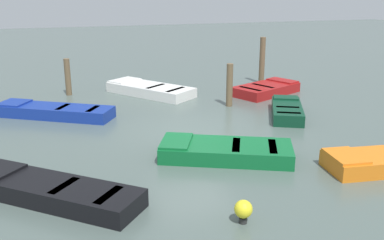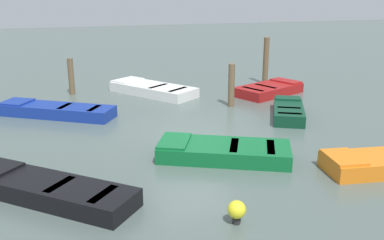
{
  "view_description": "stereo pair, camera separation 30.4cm",
  "coord_description": "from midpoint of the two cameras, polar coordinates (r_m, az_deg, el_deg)",
  "views": [
    {
      "loc": [
        12.72,
        -4.07,
        4.41
      ],
      "look_at": [
        0.0,
        0.0,
        0.35
      ],
      "focal_mm": 41.12,
      "sensor_mm": 36.0,
      "label": 1
    },
    {
      "loc": [
        12.81,
        -3.78,
        4.41
      ],
      "look_at": [
        0.0,
        0.0,
        0.35
      ],
      "focal_mm": 41.12,
      "sensor_mm": 36.0,
      "label": 2
    }
  ],
  "objects": [
    {
      "name": "rowboat_red",
      "position": [
        19.07,
        10.42,
        3.92
      ],
      "size": [
        2.55,
        3.29,
        0.46
      ],
      "rotation": [
        0.0,
        0.0,
        2.0
      ],
      "color": "maroon",
      "rests_on": "ground_plane"
    },
    {
      "name": "rowboat_black",
      "position": [
        10.07,
        -17.36,
        -8.55
      ],
      "size": [
        3.47,
        3.78,
        0.46
      ],
      "rotation": [
        0.0,
        0.0,
        4.0
      ],
      "color": "black",
      "rests_on": "ground_plane"
    },
    {
      "name": "rowboat_white",
      "position": [
        18.88,
        -4.68,
        4.02
      ],
      "size": [
        3.96,
        3.46,
        0.46
      ],
      "rotation": [
        0.0,
        0.0,
        3.78
      ],
      "color": "silver",
      "rests_on": "ground_plane"
    },
    {
      "name": "mooring_piling_near_left",
      "position": [
        16.81,
        5.65,
        4.49
      ],
      "size": [
        0.24,
        0.24,
        1.64
      ],
      "primitive_type": "cylinder",
      "color": "brown",
      "rests_on": "ground_plane"
    },
    {
      "name": "rowboat_dark_green",
      "position": [
        15.88,
        12.94,
        1.16
      ],
      "size": [
        2.84,
        2.09,
        0.46
      ],
      "rotation": [
        0.0,
        0.0,
        2.68
      ],
      "color": "#0C3823",
      "rests_on": "ground_plane"
    },
    {
      "name": "mooring_piling_near_right",
      "position": [
        19.31,
        -14.97,
        5.48
      ],
      "size": [
        0.24,
        0.24,
        1.54
      ],
      "primitive_type": "cylinder",
      "color": "brown",
      "rests_on": "ground_plane"
    },
    {
      "name": "rowboat_blue",
      "position": [
        16.25,
        -16.7,
        1.22
      ],
      "size": [
        3.04,
        4.1,
        0.46
      ],
      "rotation": [
        0.0,
        0.0,
        4.17
      ],
      "color": "navy",
      "rests_on": "ground_plane"
    },
    {
      "name": "mooring_piling_mid_left",
      "position": [
        21.06,
        9.97,
        7.58
      ],
      "size": [
        0.26,
        0.26,
        2.17
      ],
      "primitive_type": "cylinder",
      "color": "brown",
      "rests_on": "ground_plane"
    },
    {
      "name": "marker_buoy",
      "position": [
        8.7,
        6.83,
        -11.55
      ],
      "size": [
        0.36,
        0.36,
        0.48
      ],
      "color": "#262626",
      "rests_on": "ground_plane"
    },
    {
      "name": "ground_plane",
      "position": [
        14.07,
        0.62,
        -1.37
      ],
      "size": [
        80.0,
        80.0,
        0.0
      ],
      "primitive_type": "plane",
      "color": "#4C5B56"
    },
    {
      "name": "rowboat_green",
      "position": [
        11.78,
        4.8,
        -4.01
      ],
      "size": [
        2.74,
        3.75,
        0.46
      ],
      "rotation": [
        0.0,
        0.0,
        4.28
      ],
      "color": "#0F602D",
      "rests_on": "ground_plane"
    }
  ]
}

